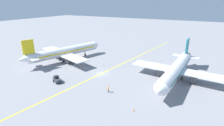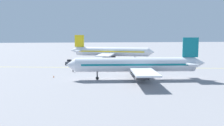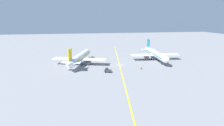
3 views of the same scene
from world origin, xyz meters
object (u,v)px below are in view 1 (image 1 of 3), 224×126
(baggage_tug_dark, at_px, (57,80))
(traffic_cone_mid_apron, at_px, (104,65))
(airplane_adjacent_stand, at_px, (177,69))
(ground_crew_worker, at_px, (108,89))
(traffic_cone_near_nose, at_px, (134,110))
(airplane_at_gate, at_px, (64,52))

(baggage_tug_dark, bearing_deg, traffic_cone_mid_apron, 77.07)
(airplane_adjacent_stand, height_order, ground_crew_worker, airplane_adjacent_stand)
(traffic_cone_near_nose, distance_m, traffic_cone_mid_apron, 30.49)
(traffic_cone_mid_apron, bearing_deg, airplane_at_gate, -170.43)
(airplane_at_gate, xyz_separation_m, traffic_cone_mid_apron, (16.85, 2.84, -3.43))
(ground_crew_worker, distance_m, traffic_cone_near_nose, 10.34)
(ground_crew_worker, bearing_deg, baggage_tug_dark, -172.44)
(airplane_adjacent_stand, bearing_deg, ground_crew_worker, -130.58)
(airplane_adjacent_stand, relative_size, baggage_tug_dark, 10.67)
(airplane_at_gate, xyz_separation_m, baggage_tug_dark, (12.40, -16.55, -2.81))
(baggage_tug_dark, bearing_deg, ground_crew_worker, 7.56)
(baggage_tug_dark, bearing_deg, traffic_cone_near_nose, -5.54)
(airplane_adjacent_stand, relative_size, traffic_cone_near_nose, 64.60)
(ground_crew_worker, relative_size, traffic_cone_near_nose, 3.05)
(airplane_at_gate, xyz_separation_m, airplane_adjacent_stand, (43.15, 2.30, 0.00))
(traffic_cone_near_nose, bearing_deg, ground_crew_worker, 153.05)
(traffic_cone_near_nose, height_order, traffic_cone_mid_apron, same)
(airplane_at_gate, bearing_deg, traffic_cone_near_nose, -26.57)
(baggage_tug_dark, distance_m, traffic_cone_mid_apron, 19.91)
(airplane_at_gate, bearing_deg, traffic_cone_mid_apron, 9.57)
(airplane_adjacent_stand, distance_m, traffic_cone_mid_apron, 26.52)
(traffic_cone_mid_apron, bearing_deg, traffic_cone_near_nose, -45.88)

